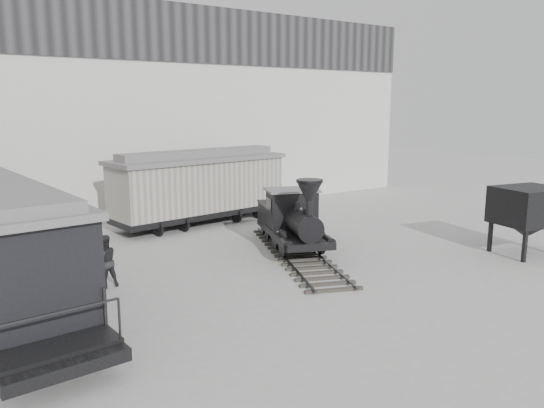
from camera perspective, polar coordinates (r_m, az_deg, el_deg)
ground at (r=17.82m, az=6.57°, el=-8.36°), size 90.00×90.00×0.00m
north_wall at (r=29.83m, az=-12.61°, el=9.92°), size 34.00×2.51×11.00m
locomotive at (r=21.09m, az=2.35°, el=-2.09°), size 4.96×8.86×3.10m
boxcar at (r=26.15m, az=-7.80°, el=2.01°), size 9.19×3.88×3.65m
visitor_a at (r=16.68m, az=-23.76°, el=-7.50°), size 0.73×0.66×1.68m
visitor_b at (r=17.81m, az=-17.56°, el=-5.89°), size 0.87×0.69×1.73m
coal_hopper at (r=22.88m, az=25.83°, el=-0.65°), size 2.76×2.40×2.65m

